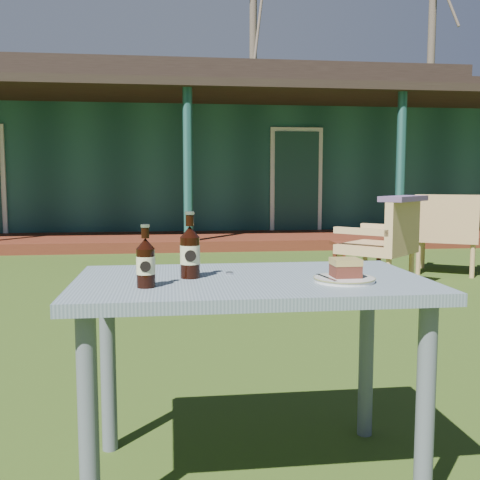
{
  "coord_description": "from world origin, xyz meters",
  "views": [
    {
      "loc": [
        -0.28,
        -3.49,
        1.05
      ],
      "look_at": [
        0.0,
        -1.3,
        0.82
      ],
      "focal_mm": 42.0,
      "sensor_mm": 36.0,
      "label": 1
    }
  ],
  "objects": [
    {
      "name": "bottle_cap",
      "position": [
        -0.07,
        -1.52,
        0.72
      ],
      "size": [
        0.03,
        0.03,
        0.01
      ],
      "primitive_type": "cylinder",
      "color": "silver",
      "rests_on": "cafe_table"
    },
    {
      "name": "pavilion",
      "position": [
        -0.0,
        9.39,
        1.61
      ],
      "size": [
        15.8,
        8.3,
        3.45
      ],
      "color": "#1B4742",
      "rests_on": "ground"
    },
    {
      "name": "cake_slice",
      "position": [
        0.31,
        -1.7,
        0.77
      ],
      "size": [
        0.09,
        0.09,
        0.06
      ],
      "color": "#4F2319",
      "rests_on": "plate"
    },
    {
      "name": "cola_bottle_far",
      "position": [
        -0.35,
        -1.73,
        0.8
      ],
      "size": [
        0.06,
        0.06,
        0.2
      ],
      "color": "black",
      "rests_on": "cafe_table"
    },
    {
      "name": "tree_mid",
      "position": [
        3.0,
        18.5,
        4.75
      ],
      "size": [
        0.28,
        0.28,
        9.5
      ],
      "primitive_type": "cylinder",
      "color": "brown",
      "rests_on": "ground"
    },
    {
      "name": "ground",
      "position": [
        0.0,
        0.0,
        0.0
      ],
      "size": [
        80.0,
        80.0,
        0.0
      ],
      "primitive_type": "plane",
      "color": "#334916"
    },
    {
      "name": "cola_bottle_near",
      "position": [
        -0.21,
        -1.57,
        0.81
      ],
      "size": [
        0.07,
        0.07,
        0.23
      ],
      "color": "black",
      "rests_on": "cafe_table"
    },
    {
      "name": "tree_right",
      "position": [
        9.5,
        17.0,
        5.5
      ],
      "size": [
        0.28,
        0.28,
        11.0
      ],
      "primitive_type": "cylinder",
      "color": "brown",
      "rests_on": "ground"
    },
    {
      "name": "floral_throw",
      "position": [
        1.9,
        1.52,
        0.89
      ],
      "size": [
        0.62,
        0.61,
        0.05
      ],
      "primitive_type": "cube",
      "rotation": [
        0.0,
        0.0,
        3.91
      ],
      "color": "#644973",
      "rests_on": "armchair_left"
    },
    {
      "name": "cafe_table",
      "position": [
        0.0,
        -1.6,
        0.62
      ],
      "size": [
        1.2,
        0.7,
        0.72
      ],
      "color": "slate",
      "rests_on": "ground"
    },
    {
      "name": "side_table",
      "position": [
        1.76,
        2.27,
        0.34
      ],
      "size": [
        0.6,
        0.4,
        0.4
      ],
      "color": "#5D2516",
      "rests_on": "ground"
    },
    {
      "name": "plate",
      "position": [
        0.3,
        -1.71,
        0.73
      ],
      "size": [
        0.2,
        0.2,
        0.01
      ],
      "color": "silver",
      "rests_on": "cafe_table"
    },
    {
      "name": "armchair_left",
      "position": [
        1.77,
        1.65,
        0.49
      ],
      "size": [
        0.87,
        0.87,
        0.86
      ],
      "color": "tan",
      "rests_on": "ground"
    },
    {
      "name": "fork",
      "position": [
        0.23,
        -1.72,
        0.74
      ],
      "size": [
        0.03,
        0.14,
        0.0
      ],
      "primitive_type": "cube",
      "rotation": [
        0.0,
        0.0,
        0.16
      ],
      "color": "silver",
      "rests_on": "plate"
    },
    {
      "name": "armchair_right",
      "position": [
        2.82,
        2.46,
        0.51
      ],
      "size": [
        0.89,
        0.88,
        0.9
      ],
      "color": "tan",
      "rests_on": "ground"
    }
  ]
}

